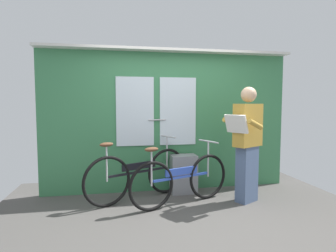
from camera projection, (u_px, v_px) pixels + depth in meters
ground_plane at (188, 222)px, 3.46m from camera, size 5.07×4.24×0.04m
train_door_wall at (168, 118)px, 4.65m from camera, size 4.07×0.28×2.30m
bicycle_near_door at (181, 179)px, 4.00m from camera, size 1.55×0.69×0.89m
bicycle_leaning_behind at (139, 174)px, 4.21m from camera, size 1.59×0.84×0.93m
passenger_reading_newspaper at (247, 142)px, 4.09m from camera, size 0.62×0.57×1.68m
trash_bin_by_wall at (183, 174)px, 4.56m from camera, size 0.41×0.28×0.61m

